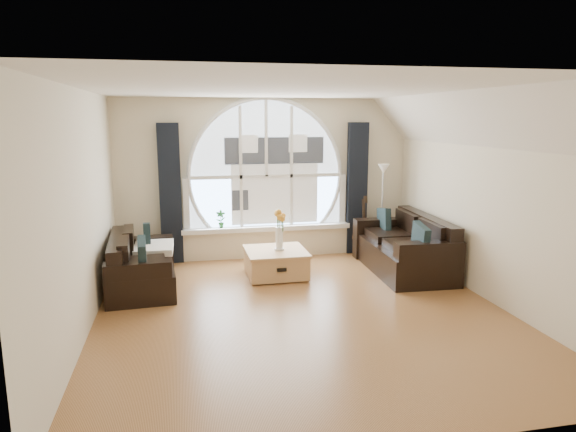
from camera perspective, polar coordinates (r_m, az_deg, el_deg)
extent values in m
cube|color=brown|center=(6.50, 1.65, -10.61)|extent=(5.00, 5.50, 0.01)
cube|color=silver|center=(6.06, 1.80, 13.88)|extent=(5.00, 5.50, 0.01)
cube|color=beige|center=(8.81, -2.47, 4.14)|extent=(5.00, 0.01, 2.70)
cube|color=beige|center=(3.59, 12.08, -6.07)|extent=(5.00, 0.01, 2.70)
cube|color=beige|center=(6.07, -21.88, 0.30)|extent=(0.01, 5.50, 2.70)
cube|color=beige|center=(7.14, 21.62, 1.80)|extent=(0.01, 5.50, 2.70)
cube|color=silver|center=(6.91, 20.10, 9.96)|extent=(0.92, 5.50, 0.72)
cube|color=silver|center=(8.75, -2.45, 5.91)|extent=(2.60, 0.06, 2.15)
cube|color=white|center=(8.85, -2.32, -1.34)|extent=(2.90, 0.22, 0.08)
cube|color=white|center=(8.72, -2.42, 5.89)|extent=(2.76, 0.08, 2.15)
cube|color=silver|center=(8.78, -1.46, 5.11)|extent=(1.70, 0.02, 1.50)
cube|color=black|center=(8.60, -12.91, 2.37)|extent=(0.35, 0.12, 2.30)
cube|color=black|center=(9.12, 7.65, 3.02)|extent=(0.35, 0.12, 2.30)
cube|color=black|center=(7.55, -15.88, -4.76)|extent=(0.94, 1.73, 0.75)
cube|color=black|center=(8.25, 12.63, -3.29)|extent=(1.06, 2.00, 0.87)
cube|color=tan|center=(7.86, -1.35, -5.07)|extent=(0.91, 0.91, 0.44)
cube|color=silver|center=(7.80, -14.65, -3.45)|extent=(0.56, 0.56, 0.10)
cube|color=white|center=(7.73, -0.98, -0.98)|extent=(0.24, 0.24, 0.70)
cube|color=#B2B2B2|center=(9.05, 10.38, 0.63)|extent=(0.24, 0.24, 1.60)
cube|color=brown|center=(9.10, 8.27, -0.98)|extent=(0.37, 0.25, 1.06)
imported|color=#1E6023|center=(8.72, -7.46, -0.33)|extent=(0.16, 0.11, 0.30)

